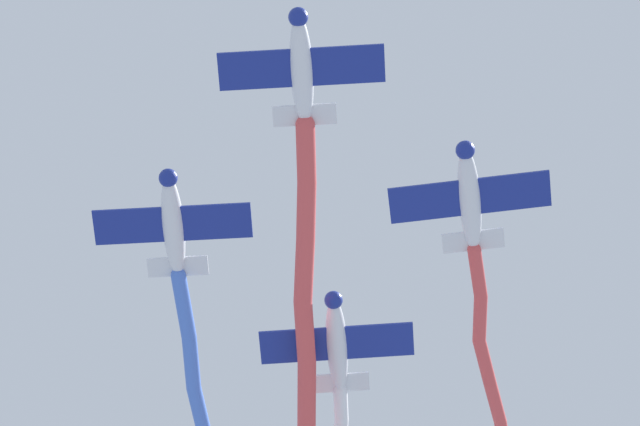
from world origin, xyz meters
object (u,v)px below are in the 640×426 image
at_px(airplane_lead, 302,67).
at_px(airplane_left_wing, 469,197).
at_px(airplane_slot, 337,343).
at_px(airplane_right_wing, 173,223).

height_order(airplane_lead, airplane_left_wing, airplane_lead).
bearing_deg(airplane_slot, airplane_right_wing, -47.69).
xyz_separation_m(airplane_right_wing, airplane_slot, (10.40, -0.01, -0.50)).
bearing_deg(airplane_slot, airplane_lead, -2.69).
distance_m(airplane_lead, airplane_right_wing, 10.40).
relative_size(airplane_left_wing, airplane_right_wing, 0.97).
height_order(airplane_right_wing, airplane_slot, airplane_right_wing).
distance_m(airplane_lead, airplane_slot, 14.71).
relative_size(airplane_lead, airplane_left_wing, 1.03).
relative_size(airplane_lead, airplane_right_wing, 1.00).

